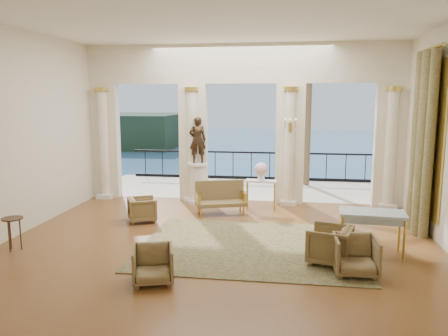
% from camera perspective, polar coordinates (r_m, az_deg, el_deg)
% --- Properties ---
extents(floor, '(9.00, 9.00, 0.00)m').
position_cam_1_polar(floor, '(9.22, -0.56, -9.86)').
color(floor, '#522E12').
rests_on(floor, ground).
extents(room_walls, '(9.00, 9.00, 9.00)m').
position_cam_1_polar(room_walls, '(7.62, -1.94, 8.19)').
color(room_walls, beige).
rests_on(room_walls, ground).
extents(arcade, '(9.00, 0.56, 4.50)m').
position_cam_1_polar(arcade, '(12.51, 2.22, 7.22)').
color(arcade, beige).
rests_on(arcade, ground).
extents(terrace, '(10.00, 3.60, 0.10)m').
position_cam_1_polar(terrace, '(14.79, 3.01, -2.77)').
color(terrace, beige).
rests_on(terrace, ground).
extents(balustrade, '(9.00, 0.06, 1.03)m').
position_cam_1_polar(balustrade, '(16.28, 3.58, -0.03)').
color(balustrade, black).
rests_on(balustrade, terrace).
extents(palm_tree, '(2.00, 2.00, 4.50)m').
position_cam_1_polar(palm_tree, '(15.26, 11.15, 13.08)').
color(palm_tree, '#4C3823').
rests_on(palm_tree, terrace).
extents(headland, '(22.00, 18.00, 6.00)m').
position_cam_1_polar(headland, '(84.85, -13.21, 4.87)').
color(headland, black).
rests_on(headland, sea).
extents(sea, '(160.00, 160.00, 0.00)m').
position_cam_1_polar(sea, '(69.21, 7.36, 1.62)').
color(sea, '#2F659A').
rests_on(sea, ground).
extents(curtain, '(0.33, 1.40, 4.09)m').
position_cam_1_polar(curtain, '(10.56, 24.49, 2.97)').
color(curtain, brown).
rests_on(curtain, ground).
extents(window_frame, '(0.04, 1.60, 3.40)m').
position_cam_1_polar(window_frame, '(10.61, 25.48, 3.37)').
color(window_frame, gold).
rests_on(window_frame, room_walls).
extents(wall_sconce, '(0.30, 0.11, 0.33)m').
position_cam_1_polar(wall_sconce, '(12.14, 8.66, 5.38)').
color(wall_sconce, gold).
rests_on(wall_sconce, arcade).
extents(rug, '(4.46, 3.48, 0.02)m').
position_cam_1_polar(rug, '(9.07, 3.59, -10.14)').
color(rug, '#282D18').
rests_on(rug, ground).
extents(armchair_a, '(0.80, 0.78, 0.67)m').
position_cam_1_polar(armchair_a, '(7.40, -9.28, -12.12)').
color(armchair_a, '#3F331A').
rests_on(armchair_a, ground).
extents(armchair_b, '(0.74, 0.70, 0.74)m').
position_cam_1_polar(armchair_b, '(7.93, 16.81, -10.66)').
color(armchair_b, '#3F331A').
rests_on(armchair_b, ground).
extents(armchair_c, '(0.87, 0.91, 0.76)m').
position_cam_1_polar(armchair_c, '(8.32, 13.63, -9.50)').
color(armchair_c, '#3F331A').
rests_on(armchair_c, ground).
extents(armchair_d, '(0.83, 0.84, 0.66)m').
position_cam_1_polar(armchair_d, '(10.91, -10.62, -5.19)').
color(armchair_d, '#3F331A').
rests_on(armchair_d, ground).
extents(settee, '(1.40, 0.94, 0.86)m').
position_cam_1_polar(settee, '(11.43, -0.46, -3.89)').
color(settee, '#3F331A').
rests_on(settee, ground).
extents(game_table, '(1.28, 0.77, 0.84)m').
position_cam_1_polar(game_table, '(8.93, 18.79, -5.96)').
color(game_table, '#95ACB7').
rests_on(game_table, ground).
extents(pedestal, '(0.63, 0.63, 1.16)m').
position_cam_1_polar(pedestal, '(12.62, -3.42, -2.04)').
color(pedestal, silver).
rests_on(pedestal, ground).
extents(statue, '(0.53, 0.40, 1.31)m').
position_cam_1_polar(statue, '(12.44, -3.48, 3.66)').
color(statue, '#322216').
rests_on(statue, pedestal).
extents(console_table, '(0.86, 0.40, 0.79)m').
position_cam_1_polar(console_table, '(11.91, 4.85, -2.23)').
color(console_table, silver).
rests_on(console_table, ground).
extents(urn, '(0.36, 0.36, 0.48)m').
position_cam_1_polar(urn, '(11.84, 4.88, -0.29)').
color(urn, white).
rests_on(urn, console_table).
extents(side_table, '(0.41, 0.41, 0.66)m').
position_cam_1_polar(side_table, '(9.65, -25.92, -6.42)').
color(side_table, black).
rests_on(side_table, ground).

